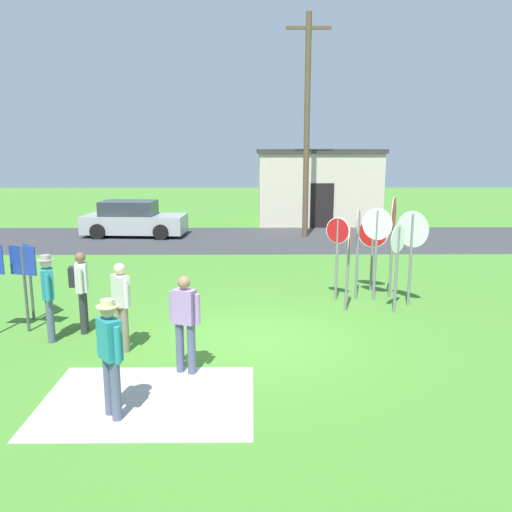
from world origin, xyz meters
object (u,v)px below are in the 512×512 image
at_px(stop_sign_leaning_left, 412,241).
at_px(person_in_blue, 81,286).
at_px(stop_sign_low_front, 358,240).
at_px(person_near_signs, 121,302).
at_px(stop_sign_rear_left, 348,256).
at_px(person_on_left, 48,293).
at_px(info_panel_rightmost, 24,273).
at_px(stop_sign_leaning_right, 337,245).
at_px(person_in_teal, 185,319).
at_px(person_in_dark_shirt, 110,352).
at_px(stop_sign_nearest, 397,254).
at_px(stop_sign_far_back, 377,237).
at_px(stop_sign_tallest, 373,241).
at_px(stop_sign_rear_right, 393,228).
at_px(parked_car_on_street, 133,220).
at_px(utility_pole, 307,124).
at_px(info_panel_middle, 29,268).

relative_size(stop_sign_leaning_left, person_in_blue, 1.36).
bearing_deg(stop_sign_leaning_left, person_in_blue, -166.04).
xyz_separation_m(stop_sign_low_front, person_near_signs, (-5.07, -3.40, -0.57)).
xyz_separation_m(stop_sign_low_front, stop_sign_rear_left, (-0.40, -0.99, -0.21)).
bearing_deg(person_on_left, info_panel_rightmost, 141.28).
distance_m(stop_sign_leaning_right, stop_sign_rear_left, 0.91).
bearing_deg(person_in_teal, stop_sign_low_front, 49.69).
bearing_deg(person_in_dark_shirt, stop_sign_low_front, 52.15).
xyz_separation_m(stop_sign_leaning_left, stop_sign_nearest, (-0.49, -0.54, -0.20)).
distance_m(person_near_signs, person_in_blue, 1.46).
height_order(stop_sign_far_back, person_in_teal, stop_sign_far_back).
relative_size(stop_sign_tallest, stop_sign_rear_right, 0.77).
height_order(parked_car_on_street, stop_sign_tallest, stop_sign_tallest).
distance_m(stop_sign_leaning_left, stop_sign_nearest, 0.75).
bearing_deg(person_near_signs, stop_sign_rear_left, 27.38).
relative_size(stop_sign_low_front, person_on_left, 1.32).
relative_size(person_near_signs, person_in_blue, 1.00).
relative_size(utility_pole, info_panel_middle, 5.30).
bearing_deg(person_in_dark_shirt, info_panel_middle, 123.59).
height_order(utility_pole, stop_sign_tallest, utility_pole).
height_order(stop_sign_tallest, stop_sign_rear_left, stop_sign_tallest).
distance_m(utility_pole, person_in_teal, 14.73).
relative_size(utility_pole, person_on_left, 5.18).
height_order(stop_sign_leaning_right, person_in_blue, stop_sign_leaning_right).
relative_size(stop_sign_far_back, info_panel_rightmost, 1.28).
bearing_deg(person_in_teal, person_near_signs, 142.04).
relative_size(person_on_left, info_panel_middle, 1.02).
relative_size(stop_sign_tallest, stop_sign_far_back, 0.86).
height_order(stop_sign_leaning_left, stop_sign_nearest, stop_sign_leaning_left).
bearing_deg(person_on_left, utility_pole, 63.03).
bearing_deg(stop_sign_nearest, stop_sign_leaning_left, 48.14).
height_order(utility_pole, stop_sign_leaning_left, utility_pole).
bearing_deg(person_in_dark_shirt, stop_sign_far_back, 49.19).
xyz_separation_m(person_on_left, info_panel_middle, (-0.88, 1.31, 0.19)).
bearing_deg(stop_sign_rear_left, utility_pole, 89.70).
height_order(stop_sign_tallest, info_panel_middle, stop_sign_tallest).
height_order(stop_sign_tallest, stop_sign_leaning_right, stop_sign_leaning_right).
bearing_deg(person_in_blue, person_in_teal, -40.53).
distance_m(utility_pole, stop_sign_nearest, 11.09).
distance_m(parked_car_on_street, person_on_left, 12.66).
height_order(stop_sign_low_front, person_in_blue, stop_sign_low_front).
relative_size(person_in_dark_shirt, info_panel_rightmost, 0.96).
height_order(stop_sign_leaning_left, person_on_left, stop_sign_leaning_left).
relative_size(stop_sign_tallest, stop_sign_leaning_left, 0.86).
distance_m(utility_pole, person_in_blue, 13.66).
distance_m(stop_sign_rear_left, person_in_teal, 4.81).
distance_m(parked_car_on_street, stop_sign_tallest, 12.20).
distance_m(parked_car_on_street, stop_sign_leaning_left, 13.63).
bearing_deg(stop_sign_far_back, stop_sign_leaning_left, -35.04).
bearing_deg(info_panel_rightmost, stop_sign_rear_right, 16.81).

